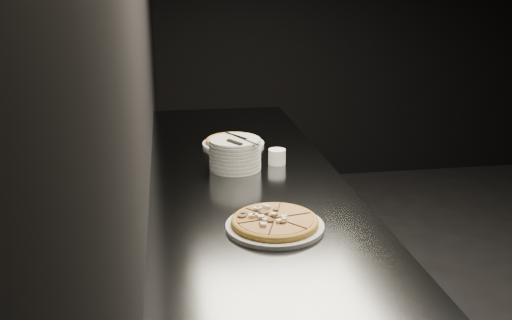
{
  "coord_description": "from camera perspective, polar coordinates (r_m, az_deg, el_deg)",
  "views": [
    {
      "loc": [
        -2.42,
        -2.05,
        1.67
      ],
      "look_at": [
        -2.08,
        0.09,
        0.96
      ],
      "focal_mm": 40.0,
      "sensor_mm": 36.0,
      "label": 1
    }
  ],
  "objects": [
    {
      "name": "counter",
      "position": [
        2.4,
        -0.85,
        -12.29
      ],
      "size": [
        0.74,
        2.44,
        0.92
      ],
      "color": "#595C60",
      "rests_on": "floor"
    },
    {
      "name": "wall_back",
      "position": [
        5.16,
        19.56,
        14.07
      ],
      "size": [
        5.0,
        0.02,
        2.8
      ],
      "primitive_type": "cube",
      "color": "black",
      "rests_on": "floor"
    },
    {
      "name": "pizza_mushroom",
      "position": [
        1.78,
        1.9,
        -6.3
      ],
      "size": [
        0.32,
        0.32,
        0.04
      ],
      "rotation": [
        0.0,
        0.0,
        0.19
      ],
      "color": "silver",
      "rests_on": "counter"
    },
    {
      "name": "ramekin",
      "position": [
        2.37,
        2.11,
        0.38
      ],
      "size": [
        0.07,
        0.07,
        0.06
      ],
      "color": "white",
      "rests_on": "counter"
    },
    {
      "name": "plate_stack",
      "position": [
        2.3,
        -2.11,
        0.62
      ],
      "size": [
        0.21,
        0.21,
        0.12
      ],
      "color": "silver",
      "rests_on": "counter"
    },
    {
      "name": "cutlery",
      "position": [
        2.27,
        -1.87,
        2.07
      ],
      "size": [
        0.1,
        0.21,
        0.01
      ],
      "rotation": [
        0.0,
        0.0,
        0.57
      ],
      "color": "#B6B9BD",
      "rests_on": "plate_stack"
    },
    {
      "name": "pizza_tomato",
      "position": [
        2.63,
        -2.28,
        1.85
      ],
      "size": [
        0.28,
        0.28,
        0.03
      ],
      "rotation": [
        0.0,
        0.0,
        -0.11
      ],
      "color": "silver",
      "rests_on": "counter"
    },
    {
      "name": "wall_left",
      "position": [
        2.07,
        -11.35,
        10.17
      ],
      "size": [
        0.02,
        5.0,
        2.8
      ],
      "primitive_type": "cube",
      "color": "black",
      "rests_on": "floor"
    }
  ]
}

